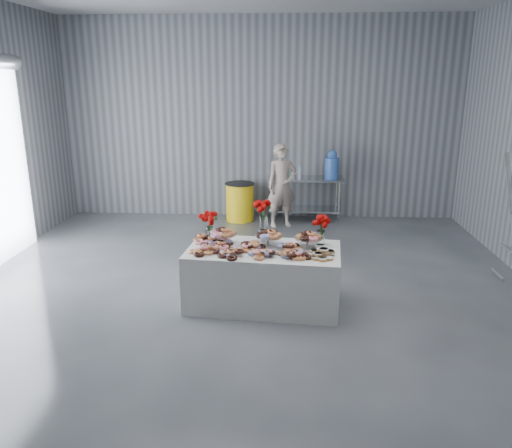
{
  "coord_description": "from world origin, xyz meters",
  "views": [
    {
      "loc": [
        0.5,
        -5.74,
        2.81
      ],
      "look_at": [
        0.14,
        0.51,
        0.97
      ],
      "focal_mm": 35.0,
      "sensor_mm": 36.0,
      "label": 1
    }
  ],
  "objects_px": {
    "prep_table": "(306,191)",
    "trash_barrel": "(240,202)",
    "person": "(282,186)",
    "display_table": "(264,277)",
    "water_jug": "(332,165)"
  },
  "relations": [
    {
      "from": "prep_table",
      "to": "person",
      "type": "distance_m",
      "value": 0.64
    },
    {
      "from": "prep_table",
      "to": "person",
      "type": "relative_size",
      "value": 0.93
    },
    {
      "from": "trash_barrel",
      "to": "prep_table",
      "type": "bearing_deg",
      "value": 0.4
    },
    {
      "from": "prep_table",
      "to": "display_table",
      "type": "bearing_deg",
      "value": -99.75
    },
    {
      "from": "prep_table",
      "to": "trash_barrel",
      "type": "height_order",
      "value": "prep_table"
    },
    {
      "from": "person",
      "to": "trash_barrel",
      "type": "height_order",
      "value": "person"
    },
    {
      "from": "person",
      "to": "water_jug",
      "type": "bearing_deg",
      "value": 1.21
    },
    {
      "from": "prep_table",
      "to": "water_jug",
      "type": "height_order",
      "value": "water_jug"
    },
    {
      "from": "person",
      "to": "prep_table",
      "type": "bearing_deg",
      "value": 18.41
    },
    {
      "from": "display_table",
      "to": "trash_barrel",
      "type": "xyz_separation_m",
      "value": [
        -0.65,
        3.93,
        0.01
      ]
    },
    {
      "from": "water_jug",
      "to": "trash_barrel",
      "type": "relative_size",
      "value": 0.72
    },
    {
      "from": "display_table",
      "to": "prep_table",
      "type": "xyz_separation_m",
      "value": [
        0.68,
        3.94,
        0.24
      ]
    },
    {
      "from": "display_table",
      "to": "trash_barrel",
      "type": "bearing_deg",
      "value": 99.43
    },
    {
      "from": "water_jug",
      "to": "trash_barrel",
      "type": "distance_m",
      "value": 1.98
    },
    {
      "from": "display_table",
      "to": "person",
      "type": "height_order",
      "value": "person"
    }
  ]
}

